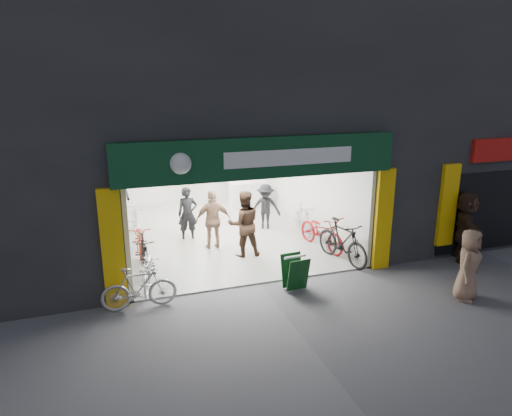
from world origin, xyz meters
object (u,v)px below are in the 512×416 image
sandwich_board (295,272)px  parked_bike (139,288)px  pedestrian_near (469,265)px  bike_left_front (148,269)px  bike_right_front (342,242)px

sandwich_board → parked_bike: bearing=172.5°
pedestrian_near → sandwich_board: (-3.37, 1.65, -0.37)m
bike_left_front → parked_bike: size_ratio=1.06×
parked_bike → pedestrian_near: pedestrian_near is taller
bike_right_front → parked_bike: (-5.30, -0.90, -0.10)m
bike_right_front → pedestrian_near: bearing=-72.0°
bike_right_front → sandwich_board: 2.14m
pedestrian_near → sandwich_board: 3.77m
bike_left_front → pedestrian_near: (6.55, -2.90, 0.37)m
bike_left_front → sandwich_board: bearing=-10.7°
bike_right_front → parked_bike: bike_right_front is taller
parked_bike → pedestrian_near: 7.10m
pedestrian_near → sandwich_board: size_ratio=2.02×
bike_left_front → pedestrian_near: 7.17m
bike_left_front → parked_bike: (-0.30, -1.04, 0.03)m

